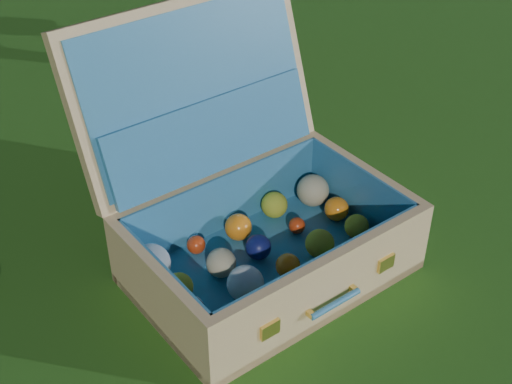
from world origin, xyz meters
name	(u,v)px	position (x,y,z in m)	size (l,w,h in m)	color
ground	(266,226)	(0.00, 0.00, 0.00)	(60.00, 60.00, 0.00)	#215114
suitcase	(245,200)	(-0.09, -0.08, 0.17)	(0.78, 0.75, 0.60)	#DDB477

